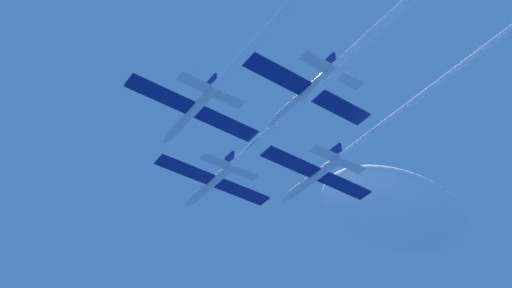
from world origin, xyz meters
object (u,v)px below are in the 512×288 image
jet_slot (381,26)px  jet_left_wing (258,40)px  jet_lead (263,138)px  jet_right_wing (375,132)px

jet_slot → jet_left_wing: bearing=135.6°
jet_left_wing → jet_slot: (7.96, -7.80, -0.09)m
jet_lead → jet_right_wing: (8.67, -8.44, -0.69)m
jet_left_wing → jet_slot: 11.14m
jet_right_wing → jet_slot: jet_slot is taller
jet_lead → jet_right_wing: 12.12m
jet_left_wing → jet_lead: bearing=52.3°
jet_lead → jet_slot: (-0.27, -18.46, 0.45)m
jet_lead → jet_slot: jet_slot is taller
jet_right_wing → jet_slot: (-8.94, -10.02, 1.14)m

